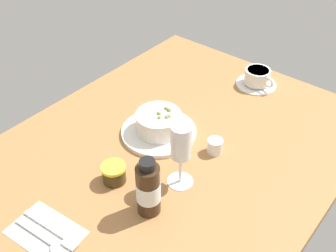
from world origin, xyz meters
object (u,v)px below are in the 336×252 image
object	(u,v)px
porridge_bowl	(159,125)
coffee_cup	(257,78)
sauce_bottle_brown	(148,189)
creamer_jug	(215,146)
cutlery_setting	(47,233)
jam_jar	(114,173)
wine_glass	(181,145)

from	to	relation	value
porridge_bowl	coffee_cup	bearing A→B (deg)	167.43
coffee_cup	sauce_bottle_brown	bearing A→B (deg)	6.56
creamer_jug	cutlery_setting	bearing A→B (deg)	-16.44
cutlery_setting	jam_jar	distance (cm)	21.30
wine_glass	jam_jar	world-z (taller)	wine_glass
sauce_bottle_brown	porridge_bowl	bearing A→B (deg)	-144.57
cutlery_setting	coffee_cup	distance (cm)	82.78
porridge_bowl	jam_jar	xyz separation A→B (cm)	(21.16, 3.21, -0.75)
jam_jar	sauce_bottle_brown	bearing A→B (deg)	82.96
porridge_bowl	sauce_bottle_brown	distance (cm)	28.20
coffee_cup	sauce_bottle_brown	distance (cm)	63.52
creamer_jug	porridge_bowl	bearing A→B (deg)	-77.72
creamer_jug	wine_glass	xyz separation A→B (cm)	(14.69, -0.38, 10.08)
coffee_cup	wine_glass	bearing A→B (deg)	8.18
cutlery_setting	wine_glass	xyz separation A→B (cm)	(-31.29, 13.19, 11.93)
cutlery_setting	sauce_bottle_brown	xyz separation A→B (cm)	(-19.58, 13.06, 6.78)
sauce_bottle_brown	wine_glass	bearing A→B (deg)	179.37
creamer_jug	jam_jar	xyz separation A→B (cm)	(24.80, -13.50, 0.37)
creamer_jug	jam_jar	distance (cm)	28.24
cutlery_setting	wine_glass	distance (cm)	35.99
porridge_bowl	wine_glass	bearing A→B (deg)	55.90
coffee_cup	wine_glass	world-z (taller)	wine_glass
porridge_bowl	jam_jar	world-z (taller)	porridge_bowl
cutlery_setting	jam_jar	world-z (taller)	jam_jar
wine_glass	jam_jar	xyz separation A→B (cm)	(10.11, -13.12, -9.71)
jam_jar	coffee_cup	bearing A→B (deg)	174.64
wine_glass	cutlery_setting	bearing A→B (deg)	-22.85
sauce_bottle_brown	jam_jar	bearing A→B (deg)	-97.04
porridge_bowl	creamer_jug	world-z (taller)	porridge_bowl
wine_glass	sauce_bottle_brown	distance (cm)	12.80
creamer_jug	sauce_bottle_brown	xyz separation A→B (cm)	(26.40, -0.51, 4.93)
cutlery_setting	jam_jar	xyz separation A→B (cm)	(-21.19, 0.07, 2.22)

